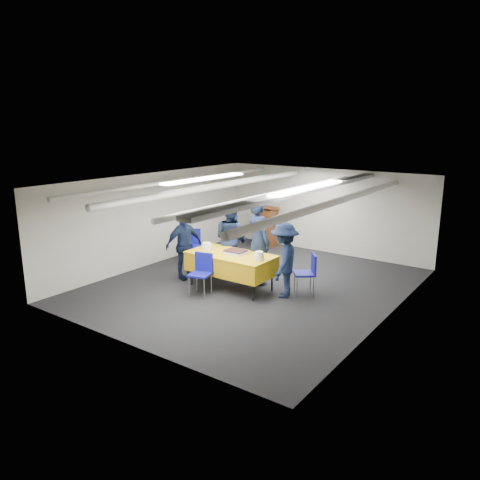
# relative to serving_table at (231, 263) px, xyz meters

# --- Properties ---
(ground) EXTENTS (7.00, 7.00, 0.00)m
(ground) POSITION_rel_serving_table_xyz_m (0.29, 0.38, -0.56)
(ground) COLOR black
(ground) RESTS_ON ground
(room_shell) EXTENTS (6.00, 7.00, 2.30)m
(room_shell) POSITION_rel_serving_table_xyz_m (0.39, 0.79, 1.25)
(room_shell) COLOR beige
(room_shell) RESTS_ON ground
(serving_table) EXTENTS (1.89, 0.95, 0.77)m
(serving_table) POSITION_rel_serving_table_xyz_m (0.00, 0.00, 0.00)
(serving_table) COLOR black
(serving_table) RESTS_ON ground
(sheet_cake) EXTENTS (0.46, 0.36, 0.08)m
(sheet_cake) POSITION_rel_serving_table_xyz_m (0.08, 0.06, 0.25)
(sheet_cake) COLOR white
(sheet_cake) RESTS_ON serving_table
(plate_stack_left) EXTENTS (0.23, 0.23, 0.16)m
(plate_stack_left) POSITION_rel_serving_table_xyz_m (-0.63, -0.05, 0.28)
(plate_stack_left) COLOR white
(plate_stack_left) RESTS_ON serving_table
(plate_stack_right) EXTENTS (0.20, 0.20, 0.18)m
(plate_stack_right) POSITION_rel_serving_table_xyz_m (0.76, -0.05, 0.29)
(plate_stack_right) COLOR white
(plate_stack_right) RESTS_ON serving_table
(podium) EXTENTS (0.62, 0.53, 1.25)m
(podium) POSITION_rel_serving_table_xyz_m (-1.31, 3.43, 0.05)
(podium) COLOR brown
(podium) RESTS_ON ground
(chair_near) EXTENTS (0.51, 0.51, 0.87)m
(chair_near) POSITION_rel_serving_table_xyz_m (-0.27, -0.64, -0.03)
(chair_near) COLOR gray
(chair_near) RESTS_ON ground
(chair_right) EXTENTS (0.59, 0.59, 0.87)m
(chair_right) POSITION_rel_serving_table_xyz_m (1.53, 0.63, -0.03)
(chair_right) COLOR gray
(chair_right) RESTS_ON ground
(chair_left) EXTENTS (0.59, 0.59, 0.87)m
(chair_left) POSITION_rel_serving_table_xyz_m (-1.91, 0.94, -0.03)
(chair_left) COLOR gray
(chair_left) RESTS_ON ground
(sailor_a) EXTENTS (0.82, 0.68, 1.91)m
(sailor_a) POSITION_rel_serving_table_xyz_m (0.29, 0.62, 0.40)
(sailor_a) COLOR black
(sailor_a) RESTS_ON ground
(sailor_b) EXTENTS (0.91, 0.75, 1.74)m
(sailor_b) POSITION_rel_serving_table_xyz_m (-0.55, 0.75, 0.31)
(sailor_b) COLOR black
(sailor_b) RESTS_ON ground
(sailor_c) EXTENTS (0.62, 0.99, 1.57)m
(sailor_c) POSITION_rel_serving_table_xyz_m (-1.26, -0.10, 0.23)
(sailor_c) COLOR black
(sailor_c) RESTS_ON ground
(sailor_d) EXTENTS (0.85, 1.13, 1.55)m
(sailor_d) POSITION_rel_serving_table_xyz_m (1.19, 0.23, 0.22)
(sailor_d) COLOR black
(sailor_d) RESTS_ON ground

